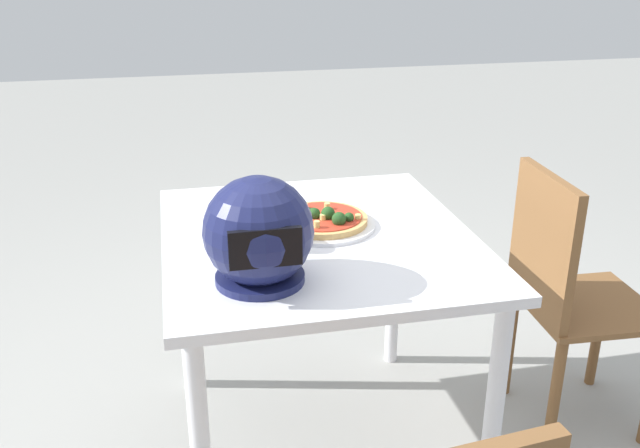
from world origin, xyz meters
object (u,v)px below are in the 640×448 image
object	(u,v)px
dining_table	(318,264)
pizza	(323,219)
drinking_glass	(261,228)
motorcycle_helmet	(259,233)
chair_side	(564,289)

from	to	relation	value
dining_table	pizza	distance (m)	0.14
pizza	drinking_glass	bearing A→B (deg)	31.01
pizza	drinking_glass	distance (m)	0.24
dining_table	drinking_glass	size ratio (longest dim) A/B	7.91
pizza	motorcycle_helmet	world-z (taller)	motorcycle_helmet
dining_table	chair_side	bearing A→B (deg)	177.39
motorcycle_helmet	pizza	bearing A→B (deg)	-126.02
pizza	dining_table	bearing A→B (deg)	64.52
dining_table	motorcycle_helmet	world-z (taller)	motorcycle_helmet
motorcycle_helmet	chair_side	size ratio (longest dim) A/B	0.31
motorcycle_helmet	chair_side	bearing A→B (deg)	-167.37
drinking_glass	chair_side	xyz separation A→B (m)	(-0.98, -0.03, -0.31)
motorcycle_helmet	drinking_glass	distance (m)	0.21
motorcycle_helmet	drinking_glass	size ratio (longest dim) A/B	2.21
motorcycle_helmet	chair_side	world-z (taller)	motorcycle_helmet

